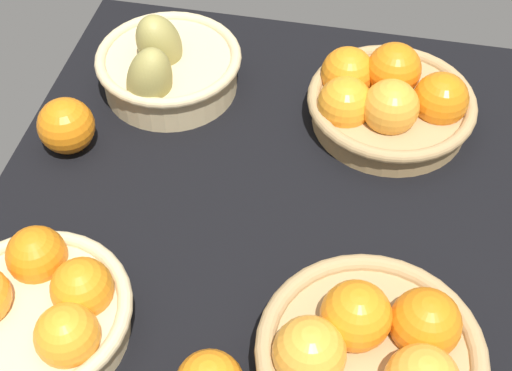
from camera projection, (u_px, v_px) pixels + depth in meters
market_tray at (253, 215)px, 99.17cm from camera, size 84.00×72.00×3.00cm
basket_near_left at (372, 355)px, 78.14cm from camera, size 25.04×25.04×11.95cm
basket_near_right at (387, 100)px, 105.93cm from camera, size 24.78×24.78×11.00cm
basket_far_right_pears at (166, 68)px, 110.34cm from camera, size 22.26×22.26×13.86cm
basket_far_left at (39, 310)px, 82.62cm from camera, size 22.35×22.35×10.44cm
loose_orange_front_gap at (66, 126)px, 102.64cm from camera, size 8.14×8.14×8.14cm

